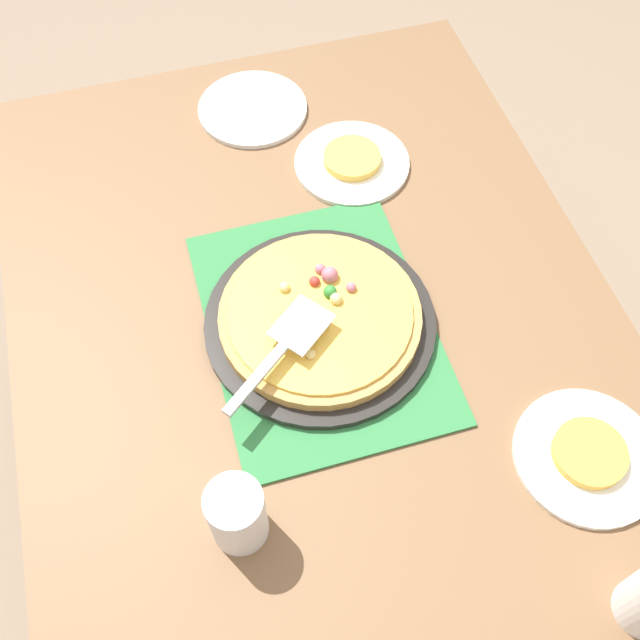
% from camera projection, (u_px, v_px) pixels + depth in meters
% --- Properties ---
extents(ground_plane, '(8.00, 8.00, 0.00)m').
position_uv_depth(ground_plane, '(320.00, 485.00, 1.87)').
color(ground_plane, '#84705B').
extents(dining_table, '(1.40, 1.00, 0.75)m').
position_uv_depth(dining_table, '(320.00, 359.00, 1.33)').
color(dining_table, brown).
rests_on(dining_table, ground_plane).
extents(placemat, '(0.48, 0.36, 0.01)m').
position_uv_depth(placemat, '(320.00, 326.00, 1.23)').
color(placemat, '#2D753D').
rests_on(placemat, dining_table).
extents(pizza_pan, '(0.38, 0.38, 0.01)m').
position_uv_depth(pizza_pan, '(320.00, 322.00, 1.23)').
color(pizza_pan, black).
rests_on(pizza_pan, placemat).
extents(pizza, '(0.33, 0.33, 0.05)m').
position_uv_depth(pizza, '(320.00, 315.00, 1.21)').
color(pizza, tan).
rests_on(pizza, pizza_pan).
extents(plate_near_left, '(0.22, 0.22, 0.01)m').
position_uv_depth(plate_near_left, '(587.00, 456.00, 1.11)').
color(plate_near_left, white).
rests_on(plate_near_left, dining_table).
extents(plate_far_right, '(0.22, 0.22, 0.01)m').
position_uv_depth(plate_far_right, '(352.00, 163.00, 1.43)').
color(plate_far_right, white).
rests_on(plate_far_right, dining_table).
extents(plate_side, '(0.22, 0.22, 0.01)m').
position_uv_depth(plate_side, '(253.00, 109.00, 1.51)').
color(plate_side, white).
rests_on(plate_side, dining_table).
extents(served_slice_left, '(0.11, 0.11, 0.02)m').
position_uv_depth(served_slice_left, '(590.00, 453.00, 1.10)').
color(served_slice_left, gold).
rests_on(served_slice_left, plate_near_left).
extents(served_slice_right, '(0.11, 0.11, 0.02)m').
position_uv_depth(served_slice_right, '(352.00, 158.00, 1.42)').
color(served_slice_right, '#EAB747').
rests_on(served_slice_right, plate_far_right).
extents(cup_near, '(0.08, 0.08, 0.12)m').
position_uv_depth(cup_near, '(237.00, 515.00, 1.00)').
color(cup_near, white).
rests_on(cup_near, dining_table).
extents(pizza_server, '(0.18, 0.21, 0.01)m').
position_uv_depth(pizza_server, '(283.00, 347.00, 1.13)').
color(pizza_server, silver).
rests_on(pizza_server, pizza).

